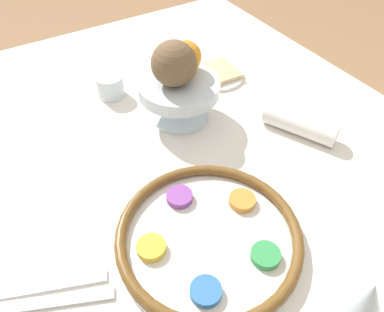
{
  "coord_description": "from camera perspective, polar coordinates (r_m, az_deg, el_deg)",
  "views": [
    {
      "loc": [
        -0.51,
        0.33,
        1.29
      ],
      "look_at": [
        -0.05,
        0.05,
        0.75
      ],
      "focal_mm": 35.0,
      "sensor_mm": 36.0,
      "label": 1
    }
  ],
  "objects": [
    {
      "name": "ground_plane",
      "position": [
        1.42,
        0.79,
        -19.8
      ],
      "size": [
        8.0,
        8.0,
        0.0
      ],
      "primitive_type": "plane",
      "color": "#99704C"
    },
    {
      "name": "wine_glass",
      "position": [
        0.58,
        24.88,
        -19.23
      ],
      "size": [
        0.06,
        0.06,
        0.14
      ],
      "color": "silver",
      "rests_on": "dining_table"
    },
    {
      "name": "fork_left",
      "position": [
        0.67,
        -20.66,
        -20.07
      ],
      "size": [
        0.1,
        0.19,
        0.01
      ],
      "color": "silver",
      "rests_on": "dining_table"
    },
    {
      "name": "orange_fruit",
      "position": [
        0.88,
        -0.98,
        14.88
      ],
      "size": [
        0.07,
        0.07,
        0.07
      ],
      "color": "orange",
      "rests_on": "fruit_stand"
    },
    {
      "name": "fruit_stand",
      "position": [
        0.88,
        -1.95,
        9.77
      ],
      "size": [
        0.19,
        0.19,
        0.1
      ],
      "color": "silver",
      "rests_on": "dining_table"
    },
    {
      "name": "cup_near",
      "position": [
        1.0,
        -12.31,
        10.38
      ],
      "size": [
        0.07,
        0.07,
        0.06
      ],
      "color": "silver",
      "rests_on": "dining_table"
    },
    {
      "name": "dining_table",
      "position": [
        1.11,
        0.98,
        -12.03
      ],
      "size": [
        1.37,
        1.04,
        0.71
      ],
      "color": "silver",
      "rests_on": "ground_plane"
    },
    {
      "name": "coconut",
      "position": [
        0.83,
        -2.76,
        13.88
      ],
      "size": [
        0.1,
        0.1,
        0.1
      ],
      "color": "brown",
      "rests_on": "fruit_stand"
    },
    {
      "name": "napkin_roll",
      "position": [
        0.9,
        16.14,
        4.69
      ],
      "size": [
        0.17,
        0.12,
        0.05
      ],
      "color": "white",
      "rests_on": "dining_table"
    },
    {
      "name": "fork_right",
      "position": [
        0.68,
        -21.4,
        -18.0
      ],
      "size": [
        0.09,
        0.19,
        0.01
      ],
      "color": "silver",
      "rests_on": "dining_table"
    },
    {
      "name": "seder_plate",
      "position": [
        0.67,
        2.56,
        -12.1
      ],
      "size": [
        0.33,
        0.33,
        0.03
      ],
      "color": "silver",
      "rests_on": "dining_table"
    },
    {
      "name": "bread_plate",
      "position": [
        1.07,
        3.77,
        12.38
      ],
      "size": [
        0.15,
        0.15,
        0.02
      ],
      "color": "silver",
      "rests_on": "dining_table"
    }
  ]
}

